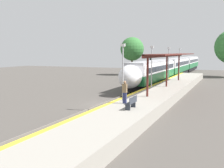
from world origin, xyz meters
TOP-DOWN VIEW (x-y plane):
  - ground_plane at (0.00, 0.00)m, footprint 120.00×120.00m
  - rail_left at (-0.72, 0.00)m, footprint 0.08×90.00m
  - rail_right at (0.72, 0.00)m, footprint 0.08×90.00m
  - train at (0.00, 33.99)m, footprint 2.79×59.32m
  - platform_right at (3.69, 0.00)m, footprint 4.06×64.00m
  - platform_bench at (4.21, -5.68)m, footprint 0.44×1.58m
  - person_waiting at (2.99, -3.85)m, footprint 0.36×0.24m
  - railway_signal at (-2.10, 22.46)m, footprint 0.28×0.28m
  - lamppost_near at (2.33, -2.54)m, footprint 0.36×0.20m
  - lamppost_mid at (2.33, 6.67)m, footprint 0.36×0.20m
  - lamppost_far at (2.33, 15.88)m, footprint 0.36×0.20m
  - lamppost_farthest at (2.33, 25.09)m, footprint 0.36×0.20m
  - station_canopy at (4.26, 8.48)m, footprint 2.02×19.44m
  - background_tree_left at (-9.59, 34.38)m, footprint 5.17×5.17m

SIDE VIEW (x-z plane):
  - ground_plane at x=0.00m, z-range 0.00..0.00m
  - rail_left at x=-0.72m, z-range 0.00..0.15m
  - rail_right at x=0.72m, z-range 0.00..0.15m
  - platform_right at x=3.69m, z-range 0.00..1.02m
  - platform_bench at x=4.21m, z-range 1.05..1.94m
  - person_waiting at x=2.99m, z-range 1.06..2.87m
  - train at x=0.00m, z-range 0.28..4.09m
  - railway_signal at x=-2.10m, z-range 0.47..4.58m
  - lamppost_near at x=2.33m, z-range 1.40..6.16m
  - lamppost_mid at x=2.33m, z-range 1.40..6.16m
  - lamppost_far at x=2.33m, z-range 1.40..6.16m
  - lamppost_farthest at x=2.33m, z-range 1.40..6.16m
  - station_canopy at x=4.26m, z-range 2.72..6.60m
  - background_tree_left at x=-9.59m, z-range 1.58..9.93m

